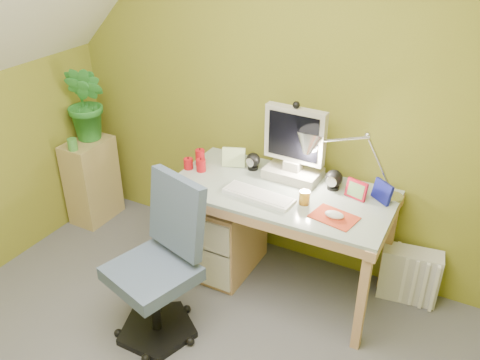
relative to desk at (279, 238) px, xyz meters
The scene contains 19 objects.
wall_back 0.94m from the desk, 112.79° to the left, with size 3.20×0.01×2.40m, color olive.
desk is the anchor object (origin of this frame).
monitor 0.64m from the desk, 90.00° to the left, with size 0.38×0.22×0.52m, color #B6B2A4, non-canonical shape.
speaker_left 0.52m from the desk, 149.35° to the left, with size 0.09×0.09×0.11m, color black, non-canonical shape.
speaker_right 0.52m from the desk, 30.65° to the left, with size 0.10×0.10×0.12m, color black, non-canonical shape.
keyboard 0.40m from the desk, 119.74° to the right, with size 0.43×0.14×0.02m, color white.
mousepad 0.54m from the desk, 20.22° to the right, with size 0.24×0.17×0.01m, color #B4351C.
mouse 0.55m from the desk, 20.22° to the right, with size 0.11×0.07×0.04m, color silver.
amber_tumbler 0.44m from the desk, 23.96° to the right, with size 0.06×0.06×0.08m, color #936415.
candle_cluster 0.73m from the desk, behind, with size 0.14×0.13×0.11m, color red, non-canonical shape.
photo_frame_red 0.60m from the desk, 15.95° to the left, with size 0.13×0.02×0.11m, color red.
photo_frame_blue 0.72m from the desk, 15.95° to the left, with size 0.14×0.02×0.12m, color navy.
photo_frame_green 0.60m from the desk, 160.71° to the left, with size 0.15×0.02×0.13m, color beige.
desk_lamp 0.81m from the desk, 21.80° to the left, with size 0.54×0.23×0.58m, color #BAB9BE, non-canonical shape.
side_ledge 1.61m from the desk, behind, with size 0.24×0.38×0.66m, color tan.
potted_plant 1.70m from the desk, behind, with size 0.32×0.26×0.58m, color #2A7F2E.
green_cup 1.63m from the desk, behind, with size 0.07×0.07×0.09m, color #46923D.
task_chair 0.86m from the desk, 120.66° to the right, with size 0.49×0.49×0.89m, color #42526C, non-canonical shape.
radiator 0.85m from the desk, 18.37° to the left, with size 0.36×0.14×0.36m, color silver.
Camera 1 is at (1.18, -1.20, 2.23)m, focal length 38.00 mm.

